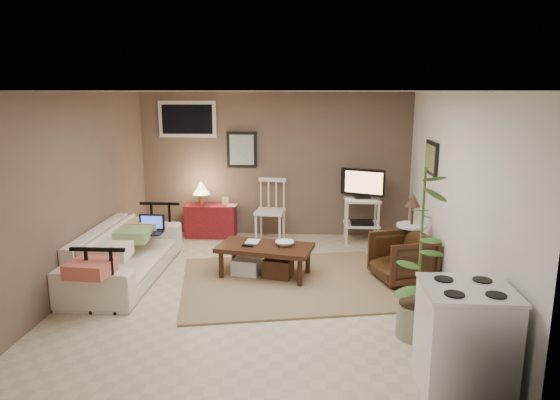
# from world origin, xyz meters

# --- Properties ---
(floor) EXTENTS (5.00, 5.00, 0.00)m
(floor) POSITION_xyz_m (0.00, 0.00, 0.00)
(floor) COLOR #C1B293
(floor) RESTS_ON ground
(art_back) EXTENTS (0.50, 0.03, 0.60)m
(art_back) POSITION_xyz_m (-0.55, 2.48, 1.45)
(art_back) COLOR black
(art_right) EXTENTS (0.03, 0.60, 0.45)m
(art_right) POSITION_xyz_m (2.23, 1.05, 1.52)
(art_right) COLOR black
(window) EXTENTS (0.96, 0.03, 0.60)m
(window) POSITION_xyz_m (-1.45, 2.48, 1.95)
(window) COLOR silver
(rug) EXTENTS (3.01, 2.59, 0.03)m
(rug) POSITION_xyz_m (0.33, 0.24, 0.01)
(rug) COLOR olive
(rug) RESTS_ON floor
(coffee_table) EXTENTS (1.31, 0.87, 0.46)m
(coffee_table) POSITION_xyz_m (0.01, 0.44, 0.26)
(coffee_table) COLOR #381D0F
(coffee_table) RESTS_ON floor
(sofa) EXTENTS (0.67, 2.29, 0.89)m
(sofa) POSITION_xyz_m (-1.80, 0.32, 0.45)
(sofa) COLOR beige
(sofa) RESTS_ON floor
(sofa_pillows) EXTENTS (0.44, 2.17, 0.15)m
(sofa_pillows) POSITION_xyz_m (-1.75, 0.06, 0.55)
(sofa_pillows) COLOR beige
(sofa_pillows) RESTS_ON sofa
(sofa_end_rails) EXTENTS (0.61, 2.28, 0.77)m
(sofa_end_rails) POSITION_xyz_m (-1.67, 0.32, 0.38)
(sofa_end_rails) COLOR black
(sofa_end_rails) RESTS_ON floor
(laptop) EXTENTS (0.35, 0.26, 0.24)m
(laptop) POSITION_xyz_m (-1.58, 0.71, 0.58)
(laptop) COLOR black
(laptop) RESTS_ON sofa
(red_console) EXTENTS (0.83, 0.37, 0.96)m
(red_console) POSITION_xyz_m (-1.08, 2.26, 0.33)
(red_console) COLOR maroon
(red_console) RESTS_ON floor
(spindle_chair) EXTENTS (0.50, 0.50, 1.01)m
(spindle_chair) POSITION_xyz_m (-0.05, 2.16, 0.47)
(spindle_chair) COLOR silver
(spindle_chair) RESTS_ON floor
(tv_stand) EXTENTS (0.68, 0.46, 1.20)m
(tv_stand) POSITION_xyz_m (1.43, 2.14, 0.63)
(tv_stand) COLOR silver
(tv_stand) RESTS_ON floor
(side_table) EXTENTS (0.40, 0.40, 1.08)m
(side_table) POSITION_xyz_m (1.96, 0.82, 0.67)
(side_table) COLOR silver
(side_table) RESTS_ON floor
(armchair) EXTENTS (0.81, 0.83, 0.69)m
(armchair) POSITION_xyz_m (1.78, 0.39, 0.34)
(armchair) COLOR black
(armchair) RESTS_ON floor
(potted_plant) EXTENTS (0.43, 0.43, 1.74)m
(potted_plant) POSITION_xyz_m (1.66, -1.10, 0.92)
(potted_plant) COLOR gray
(potted_plant) RESTS_ON floor
(stove) EXTENTS (0.69, 0.65, 0.91)m
(stove) POSITION_xyz_m (1.85, -2.01, 0.45)
(stove) COLOR white
(stove) RESTS_ON floor
(bowl) EXTENTS (0.25, 0.09, 0.24)m
(bowl) POSITION_xyz_m (0.27, 0.46, 0.55)
(bowl) COLOR #381D0F
(bowl) RESTS_ON coffee_table
(book_table) EXTENTS (0.17, 0.04, 0.23)m
(book_table) POSITION_xyz_m (-0.25, 0.57, 0.55)
(book_table) COLOR #381D0F
(book_table) RESTS_ON coffee_table
(book_console) EXTENTS (0.16, 0.03, 0.21)m
(book_console) POSITION_xyz_m (-0.76, 2.18, 0.66)
(book_console) COLOR #381D0F
(book_console) RESTS_ON red_console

